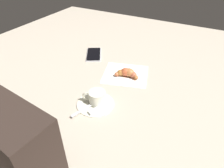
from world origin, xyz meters
The scene contains 8 objects.
ground_plane centered at (0.00, 0.00, 0.00)m, with size 1.80×1.80×0.00m, color #B3A692.
saucer centered at (-0.11, 0.02, 0.00)m, with size 0.14×0.14×0.01m, color beige.
espresso_cup centered at (-0.10, 0.02, 0.03)m, with size 0.06×0.08×0.05m.
teaspoon centered at (-0.12, 0.02, 0.01)m, with size 0.14×0.06×0.01m.
sugar_packet centered at (-0.13, -0.01, 0.01)m, with size 0.07×0.02×0.01m, color white.
napkin centered at (0.12, 0.01, 0.00)m, with size 0.18×0.19×0.00m, color silver.
croissant centered at (0.11, -0.01, 0.02)m, with size 0.06×0.11×0.04m.
cell_phone centered at (0.21, 0.23, 0.00)m, with size 0.16×0.14×0.01m.
Camera 1 is at (-0.55, -0.28, 0.48)m, focal length 31.41 mm.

